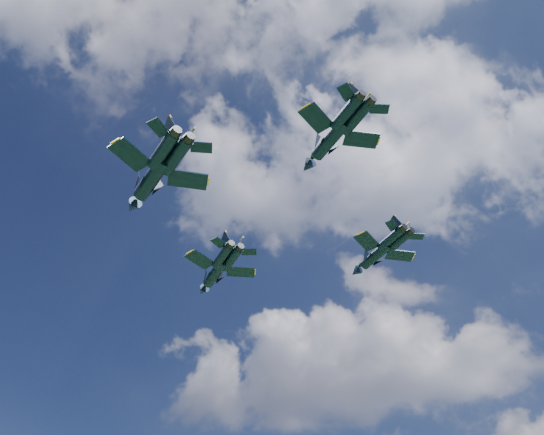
% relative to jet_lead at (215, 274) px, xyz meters
% --- Properties ---
extents(jet_lead, '(13.59, 13.93, 3.74)m').
position_rel_jet_lead_xyz_m(jet_lead, '(0.00, 0.00, 0.00)').
color(jet_lead, black).
extents(jet_left, '(16.06, 14.53, 4.18)m').
position_rel_jet_lead_xyz_m(jet_left, '(1.18, -25.31, -3.46)').
color(jet_left, black).
extents(jet_right, '(13.15, 12.19, 3.45)m').
position_rel_jet_lead_xyz_m(jet_right, '(25.67, 2.66, -0.31)').
color(jet_right, black).
extents(jet_slot, '(13.37, 12.81, 3.56)m').
position_rel_jet_lead_xyz_m(jet_slot, '(24.26, -22.97, -1.11)').
color(jet_slot, black).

